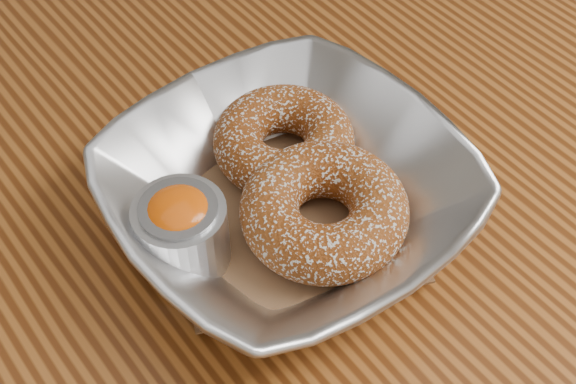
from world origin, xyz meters
TOP-DOWN VIEW (x-y plane):
  - table at (0.00, 0.00)m, footprint 1.20×0.80m
  - serving_bowl at (0.07, 0.02)m, footprint 0.22×0.22m
  - parchment at (0.07, 0.02)m, footprint 0.19×0.19m
  - donut_back at (0.10, 0.06)m, footprint 0.12×0.12m
  - donut_front at (0.08, -0.00)m, footprint 0.14×0.14m
  - ramekin at (0.00, 0.03)m, footprint 0.06×0.06m

SIDE VIEW (x-z plane):
  - table at x=0.00m, z-range 0.28..1.03m
  - parchment at x=0.07m, z-range 0.76..0.76m
  - donut_back at x=0.10m, z-range 0.76..0.79m
  - serving_bowl at x=0.07m, z-range 0.75..0.80m
  - donut_front at x=0.08m, z-range 0.76..0.80m
  - ramekin at x=0.00m, z-range 0.76..0.81m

